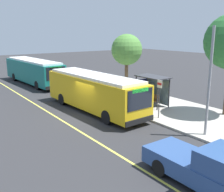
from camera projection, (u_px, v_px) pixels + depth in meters
ground_plane at (88, 115)px, 20.43m from camera, size 120.00×120.00×0.00m
sidewalk_curb at (146, 102)px, 23.80m from camera, size 44.00×6.40×0.15m
lane_stripe_center at (62, 120)px, 19.19m from camera, size 36.00×0.14×0.01m
transit_bus_main at (94, 91)px, 21.20m from camera, size 10.72×3.08×2.95m
transit_bus_second at (34, 71)px, 32.37m from camera, size 11.91×3.26×2.95m
pickup_truck at (210, 169)px, 10.65m from camera, size 5.41×2.07×1.85m
bus_shelter at (152, 84)px, 22.44m from camera, size 2.90×1.60×2.48m
waiting_bench at (150, 99)px, 22.65m from camera, size 1.60×0.48×0.95m
route_sign_post at (159, 93)px, 18.84m from camera, size 0.44×0.08×2.80m
pedestrian_commuter at (128, 90)px, 23.92m from camera, size 0.24×0.40×1.69m
street_tree_near_shelter at (127, 50)px, 27.21m from camera, size 3.16×3.16×5.87m
utility_pole at (209, 82)px, 15.42m from camera, size 0.16×0.16×6.40m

